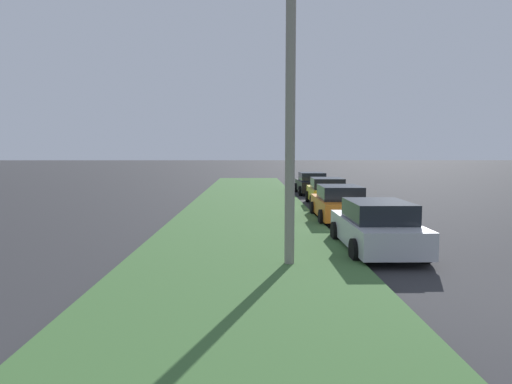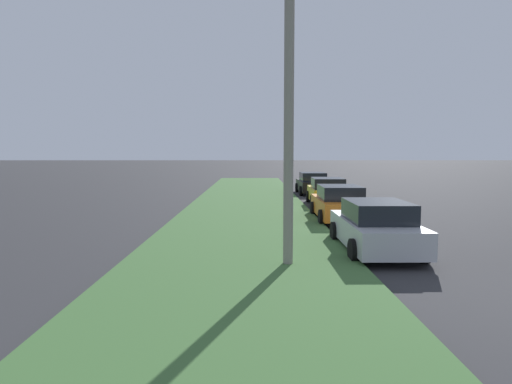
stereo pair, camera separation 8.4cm
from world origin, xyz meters
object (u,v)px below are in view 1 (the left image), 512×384
object	(u,v)px
parked_car_silver	(376,227)
parked_car_black	(311,183)
parked_car_yellow	(327,192)
parked_car_orange	(339,204)
streetlight	(305,87)

from	to	relation	value
parked_car_silver	parked_car_black	distance (m)	17.58
parked_car_silver	parked_car_black	world-z (taller)	same
parked_car_yellow	parked_car_black	distance (m)	6.38
parked_car_orange	parked_car_black	xyz separation A→B (m)	(11.83, -0.49, 0.00)
streetlight	parked_car_orange	bearing A→B (deg)	-17.57
parked_car_black	parked_car_silver	bearing A→B (deg)	178.05
parked_car_yellow	parked_car_silver	bearing A→B (deg)	179.93
parked_car_yellow	streetlight	bearing A→B (deg)	170.37
parked_car_silver	parked_car_yellow	world-z (taller)	same
parked_car_orange	streetlight	world-z (taller)	streetlight
streetlight	parked_car_black	bearing A→B (deg)	-8.41
parked_car_yellow	parked_car_black	bearing A→B (deg)	2.04
parked_car_orange	parked_car_yellow	bearing A→B (deg)	-3.73
parked_car_silver	parked_car_yellow	size ratio (longest dim) A/B	0.98
parked_car_orange	parked_car_silver	bearing A→B (deg)	179.94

